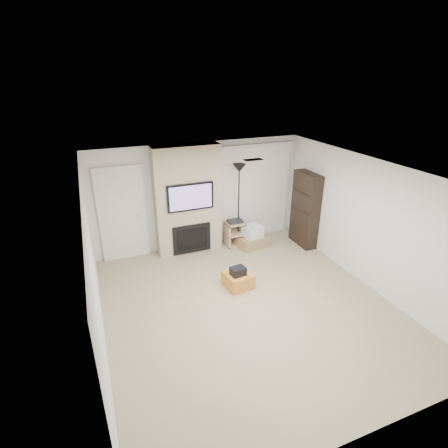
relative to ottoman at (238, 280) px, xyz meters
name	(u,v)px	position (x,y,z in m)	size (l,w,h in m)	color
floor	(248,306)	(-0.08, -0.65, -0.15)	(5.00, 5.50, 0.00)	tan
ceiling	(253,173)	(-0.08, -0.65, 2.35)	(5.00, 5.50, 0.00)	white
wall_back	(200,196)	(-0.08, 2.10, 1.10)	(5.00, 2.50, 0.00)	silver
wall_front	(368,360)	(-0.08, -3.40, 1.10)	(5.00, 2.50, 0.00)	silver
wall_left	(94,275)	(-2.58, -0.65, 1.10)	(5.50, 2.50, 0.00)	silver
wall_right	(367,223)	(2.42, -0.65, 1.10)	(5.50, 2.50, 0.00)	silver
hvac_vent	(253,160)	(0.32, 0.15, 2.35)	(0.35, 0.18, 0.01)	silver
ottoman	(238,280)	(0.00, 0.00, 0.00)	(0.50, 0.50, 0.30)	orange
black_bag	(238,271)	(-0.02, -0.04, 0.23)	(0.28, 0.22, 0.16)	black
fireplace_wall	(188,201)	(-0.43, 1.88, 1.09)	(1.50, 0.47, 2.50)	tan
entry_door	(122,214)	(-1.88, 2.06, 0.90)	(1.02, 0.11, 2.14)	silver
vertical_blinds	(254,188)	(1.32, 2.04, 1.12)	(1.98, 0.10, 2.37)	silver
floor_lamp	(239,182)	(0.78, 1.76, 1.43)	(0.30, 0.30, 2.00)	black
av_stand	(235,232)	(0.66, 1.70, 0.20)	(0.45, 0.38, 0.66)	tan
box_stack	(252,238)	(1.05, 1.52, 0.05)	(0.87, 0.72, 0.52)	#A07D55
bookshelf	(305,210)	(2.26, 1.15, 0.75)	(0.30, 0.80, 1.80)	black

